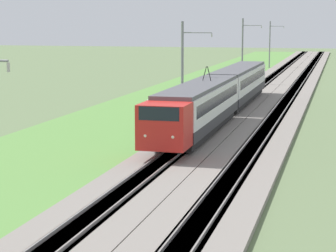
% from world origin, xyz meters
% --- Properties ---
extents(ballast_main, '(240.00, 4.40, 0.30)m').
position_xyz_m(ballast_main, '(50.00, 0.00, 0.15)').
color(ballast_main, gray).
rests_on(ballast_main, ground).
extents(ballast_adjacent, '(240.00, 4.40, 0.30)m').
position_xyz_m(ballast_adjacent, '(50.00, -4.45, 0.15)').
color(ballast_adjacent, gray).
rests_on(ballast_adjacent, ground).
extents(track_main, '(240.00, 1.57, 0.45)m').
position_xyz_m(track_main, '(50.00, 0.00, 0.16)').
color(track_main, '#4C4238').
rests_on(track_main, ground).
extents(track_adjacent, '(240.00, 1.57, 0.45)m').
position_xyz_m(track_adjacent, '(50.00, -4.45, 0.16)').
color(track_adjacent, '#4C4238').
rests_on(track_adjacent, ground).
extents(grass_verge, '(240.00, 13.63, 0.12)m').
position_xyz_m(grass_verge, '(50.00, 6.74, 0.06)').
color(grass_verge, '#5B8E42').
rests_on(grass_verge, ground).
extents(passenger_train, '(39.20, 2.94, 4.93)m').
position_xyz_m(passenger_train, '(41.93, 0.00, 2.30)').
color(passenger_train, red).
rests_on(passenger_train, ground).
extents(catenary_mast_mid, '(0.22, 2.56, 8.26)m').
position_xyz_m(catenary_mast_mid, '(38.92, 2.68, 4.27)').
color(catenary_mast_mid, slate).
rests_on(catenary_mast_mid, ground).
extents(catenary_mast_far, '(0.22, 2.56, 8.68)m').
position_xyz_m(catenary_mast_far, '(71.99, 2.68, 4.48)').
color(catenary_mast_far, slate).
rests_on(catenary_mast_far, ground).
extents(catenary_mast_distant, '(0.22, 2.56, 8.37)m').
position_xyz_m(catenary_mast_distant, '(105.06, 2.68, 4.33)').
color(catenary_mast_distant, slate).
rests_on(catenary_mast_distant, ground).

